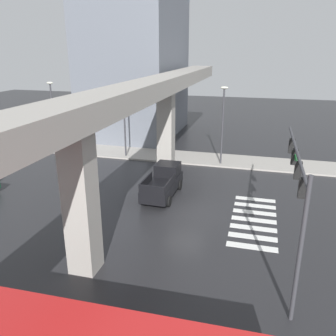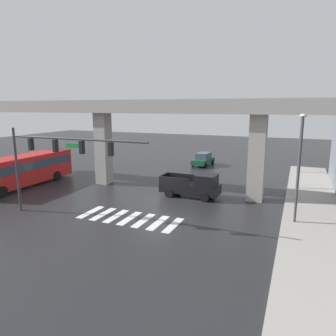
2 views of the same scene
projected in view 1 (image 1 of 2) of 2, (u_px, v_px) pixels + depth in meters
ground_plane at (184, 212)px, 23.23m from camera, size 120.00×120.00×0.00m
crosswalk_stripes at (254, 220)px, 22.11m from camera, size 7.15×2.80×0.01m
elevated_overpass at (134, 103)px, 21.73m from camera, size 50.79×2.44×8.28m
sidewalk_east at (191, 158)px, 34.49m from camera, size 4.00×36.00×0.15m
pickup_truck at (163, 182)px, 25.67m from camera, size 5.12×2.13×2.08m
traffic_signal_mast at (297, 180)px, 15.83m from camera, size 10.89×0.32×6.20m
street_lamp_near_corner at (223, 117)px, 31.17m from camera, size 0.44×0.70×7.24m
street_lamp_mid_block at (124, 112)px, 33.51m from camera, size 0.44×0.70×7.24m
street_lamp_far_north at (53, 109)px, 35.43m from camera, size 0.44×0.70×7.24m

